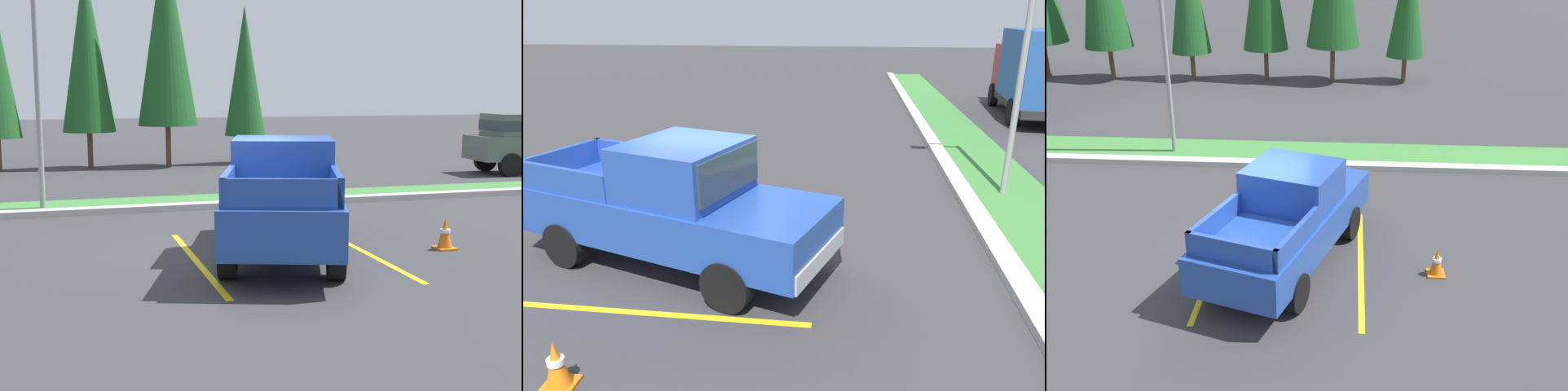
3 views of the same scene
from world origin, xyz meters
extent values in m
plane|color=#38383A|center=(0.00, 0.00, 0.00)|extent=(120.00, 120.00, 0.00)
cube|color=yellow|center=(-0.68, -0.47, 0.00)|extent=(0.12, 4.80, 0.01)
cube|color=yellow|center=(2.42, -0.47, 0.00)|extent=(0.12, 4.80, 0.01)
cube|color=#B2B2AD|center=(0.00, 5.00, 0.07)|extent=(56.00, 0.40, 0.15)
cube|color=#42843D|center=(0.00, 6.10, 0.03)|extent=(56.00, 1.80, 0.06)
cylinder|color=black|center=(0.55, 1.27, 0.38)|extent=(0.51, 0.81, 0.76)
cylinder|color=black|center=(2.17, 0.73, 0.38)|extent=(0.51, 0.81, 0.76)
cylinder|color=black|center=(-0.42, -1.67, 0.38)|extent=(0.51, 0.81, 0.76)
cylinder|color=black|center=(1.19, -2.21, 0.38)|extent=(0.51, 0.81, 0.76)
cube|color=#23479E|center=(0.87, -0.47, 0.88)|extent=(3.44, 5.53, 0.76)
cube|color=#23479E|center=(0.97, -0.19, 1.68)|extent=(2.17, 2.07, 0.84)
cube|color=#2D3842|center=(1.22, 0.59, 1.73)|extent=(1.56, 0.57, 0.63)
cube|color=#23479E|center=(-0.39, -1.58, 1.48)|extent=(0.69, 1.83, 0.44)
cube|color=#23479E|center=(1.22, -2.11, 1.48)|extent=(0.69, 1.83, 0.44)
cube|color=#23479E|center=(0.13, -2.70, 1.48)|extent=(1.74, 0.66, 0.44)
cube|color=silver|center=(1.67, 1.95, 0.64)|extent=(1.76, 0.72, 0.28)
cylinder|color=gray|center=(-3.29, 5.90, 3.24)|extent=(0.14, 0.14, 6.49)
cylinder|color=brown|center=(-11.53, 15.08, 0.79)|extent=(0.20, 0.20, 1.57)
cylinder|color=brown|center=(-8.45, 14.86, 0.72)|extent=(0.20, 0.20, 1.43)
cylinder|color=brown|center=(-4.89, 15.14, 0.60)|extent=(0.20, 0.20, 1.20)
cylinder|color=brown|center=(-1.63, 15.33, 0.68)|extent=(0.20, 0.20, 1.36)
cylinder|color=brown|center=(1.29, 15.11, 0.78)|extent=(0.20, 0.20, 1.57)
cylinder|color=brown|center=(4.41, 15.34, 0.56)|extent=(0.20, 0.20, 1.11)
cube|color=orange|center=(3.96, -0.77, 0.02)|extent=(0.36, 0.36, 0.04)
cone|color=orange|center=(3.96, -0.77, 0.32)|extent=(0.28, 0.28, 0.56)
cylinder|color=white|center=(3.96, -0.77, 0.35)|extent=(0.19, 0.19, 0.07)
camera|label=1|loc=(-3.01, -12.42, 2.98)|focal=49.55mm
camera|label=2|loc=(8.18, 2.30, 3.93)|focal=34.75mm
camera|label=3|loc=(2.09, -11.97, 6.83)|focal=43.01mm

